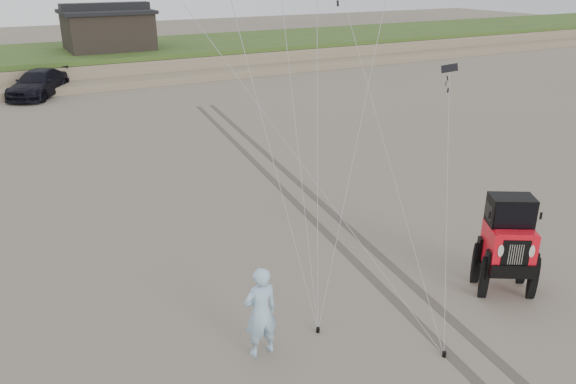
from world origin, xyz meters
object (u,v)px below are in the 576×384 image
object	(u,v)px
cabin	(108,28)
man	(261,312)
jeep	(506,256)
truck_c	(38,84)

from	to	relation	value
cabin	man	bearing A→B (deg)	-97.95
jeep	man	distance (m)	6.31
truck_c	man	xyz separation A→B (m)	(0.94, -29.17, 0.21)
truck_c	jeep	size ratio (longest dim) A/B	1.04
jeep	man	size ratio (longest dim) A/B	2.63
truck_c	man	bearing A→B (deg)	-57.46
truck_c	jeep	bearing A→B (deg)	-45.73
truck_c	jeep	xyz separation A→B (m)	(7.21, -29.86, 0.18)
cabin	truck_c	xyz separation A→B (m)	(-5.96, -6.75, -2.45)
truck_c	man	world-z (taller)	man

